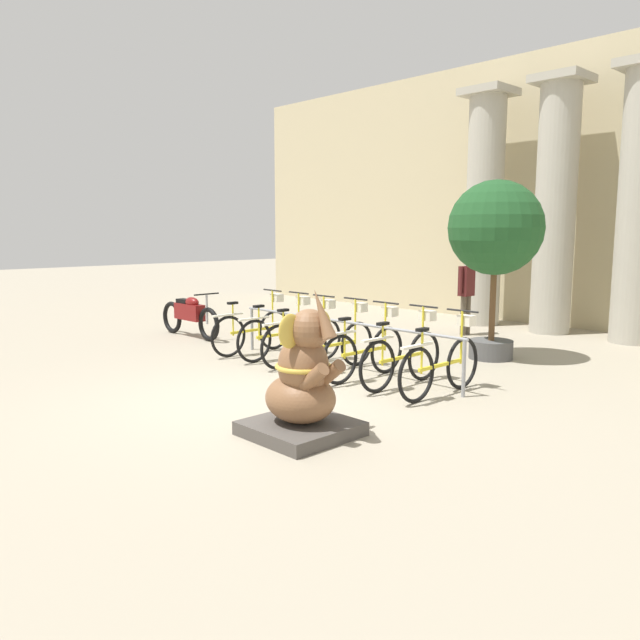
{
  "coord_description": "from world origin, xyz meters",
  "views": [
    {
      "loc": [
        5.99,
        -4.75,
        2.13
      ],
      "look_at": [
        0.37,
        0.62,
        1.0
      ],
      "focal_mm": 35.0,
      "sensor_mm": 36.0,
      "label": 1
    }
  ],
  "objects_px": {
    "motorcycle": "(190,315)",
    "potted_tree": "(495,233)",
    "bicycle_4": "(366,350)",
    "person_pedestrian": "(466,287)",
    "bicycle_0": "(254,329)",
    "elephant_statue": "(303,386)",
    "bicycle_1": "(280,333)",
    "bicycle_3": "(336,343)",
    "bicycle_5": "(403,356)",
    "bicycle_6": "(442,363)",
    "bicycle_2": "(304,338)"
  },
  "relations": [
    {
      "from": "motorcycle",
      "to": "potted_tree",
      "type": "distance_m",
      "value": 6.06
    },
    {
      "from": "bicycle_4",
      "to": "person_pedestrian",
      "type": "xyz_separation_m",
      "value": [
        -1.12,
        4.27,
        0.56
      ]
    },
    {
      "from": "bicycle_0",
      "to": "elephant_statue",
      "type": "bearing_deg",
      "value": -31.3
    },
    {
      "from": "bicycle_1",
      "to": "bicycle_3",
      "type": "bearing_deg",
      "value": 0.66
    },
    {
      "from": "bicycle_0",
      "to": "motorcycle",
      "type": "distance_m",
      "value": 2.17
    },
    {
      "from": "bicycle_0",
      "to": "bicycle_5",
      "type": "xyz_separation_m",
      "value": [
        3.26,
        0.05,
        0.0
      ]
    },
    {
      "from": "bicycle_0",
      "to": "bicycle_1",
      "type": "relative_size",
      "value": 1.0
    },
    {
      "from": "bicycle_0",
      "to": "motorcycle",
      "type": "bearing_deg",
      "value": 177.99
    },
    {
      "from": "person_pedestrian",
      "to": "bicycle_3",
      "type": "bearing_deg",
      "value": -83.61
    },
    {
      "from": "bicycle_3",
      "to": "bicycle_6",
      "type": "bearing_deg",
      "value": -0.69
    },
    {
      "from": "elephant_statue",
      "to": "bicycle_1",
      "type": "bearing_deg",
      "value": 143.36
    },
    {
      "from": "motorcycle",
      "to": "potted_tree",
      "type": "bearing_deg",
      "value": 25.18
    },
    {
      "from": "person_pedestrian",
      "to": "bicycle_5",
      "type": "bearing_deg",
      "value": -67.18
    },
    {
      "from": "bicycle_4",
      "to": "elephant_statue",
      "type": "xyz_separation_m",
      "value": [
        1.27,
        -2.36,
        0.11
      ]
    },
    {
      "from": "bicycle_0",
      "to": "bicycle_5",
      "type": "height_order",
      "value": "same"
    },
    {
      "from": "bicycle_5",
      "to": "person_pedestrian",
      "type": "relative_size",
      "value": 1.04
    },
    {
      "from": "bicycle_0",
      "to": "motorcycle",
      "type": "height_order",
      "value": "bicycle_0"
    },
    {
      "from": "bicycle_3",
      "to": "elephant_statue",
      "type": "xyz_separation_m",
      "value": [
        1.92,
        -2.41,
        0.11
      ]
    },
    {
      "from": "bicycle_6",
      "to": "elephant_statue",
      "type": "bearing_deg",
      "value": -90.91
    },
    {
      "from": "bicycle_6",
      "to": "person_pedestrian",
      "type": "relative_size",
      "value": 1.04
    },
    {
      "from": "bicycle_5",
      "to": "person_pedestrian",
      "type": "bearing_deg",
      "value": 112.82
    },
    {
      "from": "elephant_statue",
      "to": "motorcycle",
      "type": "relative_size",
      "value": 0.78
    },
    {
      "from": "bicycle_2",
      "to": "person_pedestrian",
      "type": "height_order",
      "value": "person_pedestrian"
    },
    {
      "from": "elephant_statue",
      "to": "motorcycle",
      "type": "distance_m",
      "value": 6.52
    },
    {
      "from": "bicycle_5",
      "to": "bicycle_0",
      "type": "bearing_deg",
      "value": -179.11
    },
    {
      "from": "bicycle_3",
      "to": "bicycle_4",
      "type": "height_order",
      "value": "same"
    },
    {
      "from": "bicycle_0",
      "to": "person_pedestrian",
      "type": "distance_m",
      "value": 4.56
    },
    {
      "from": "bicycle_6",
      "to": "person_pedestrian",
      "type": "height_order",
      "value": "person_pedestrian"
    },
    {
      "from": "bicycle_2",
      "to": "bicycle_5",
      "type": "height_order",
      "value": "same"
    },
    {
      "from": "bicycle_6",
      "to": "elephant_statue",
      "type": "height_order",
      "value": "elephant_statue"
    },
    {
      "from": "potted_tree",
      "to": "person_pedestrian",
      "type": "bearing_deg",
      "value": 133.5
    },
    {
      "from": "motorcycle",
      "to": "person_pedestrian",
      "type": "xyz_separation_m",
      "value": [
        3.65,
        4.2,
        0.53
      ]
    },
    {
      "from": "bicycle_5",
      "to": "bicycle_6",
      "type": "height_order",
      "value": "same"
    },
    {
      "from": "bicycle_2",
      "to": "bicycle_5",
      "type": "xyz_separation_m",
      "value": [
        1.96,
        0.05,
        0.0
      ]
    },
    {
      "from": "bicycle_5",
      "to": "elephant_statue",
      "type": "distance_m",
      "value": 2.49
    },
    {
      "from": "bicycle_5",
      "to": "bicycle_2",
      "type": "bearing_deg",
      "value": -178.59
    },
    {
      "from": "bicycle_1",
      "to": "motorcycle",
      "type": "relative_size",
      "value": 0.85
    },
    {
      "from": "bicycle_5",
      "to": "motorcycle",
      "type": "bearing_deg",
      "value": 179.73
    },
    {
      "from": "bicycle_6",
      "to": "person_pedestrian",
      "type": "distance_m",
      "value": 4.92
    },
    {
      "from": "bicycle_0",
      "to": "potted_tree",
      "type": "height_order",
      "value": "potted_tree"
    },
    {
      "from": "bicycle_5",
      "to": "bicycle_3",
      "type": "bearing_deg",
      "value": 179.79
    },
    {
      "from": "bicycle_3",
      "to": "bicycle_4",
      "type": "xyz_separation_m",
      "value": [
        0.65,
        -0.05,
        0.0
      ]
    },
    {
      "from": "bicycle_1",
      "to": "person_pedestrian",
      "type": "xyz_separation_m",
      "value": [
        0.83,
        4.23,
        0.56
      ]
    },
    {
      "from": "bicycle_1",
      "to": "potted_tree",
      "type": "relative_size",
      "value": 0.58
    },
    {
      "from": "bicycle_2",
      "to": "motorcycle",
      "type": "distance_m",
      "value": 3.47
    },
    {
      "from": "potted_tree",
      "to": "elephant_statue",
      "type": "bearing_deg",
      "value": -81.17
    },
    {
      "from": "elephant_statue",
      "to": "bicycle_3",
      "type": "bearing_deg",
      "value": 128.5
    },
    {
      "from": "bicycle_5",
      "to": "person_pedestrian",
      "type": "height_order",
      "value": "person_pedestrian"
    },
    {
      "from": "bicycle_6",
      "to": "person_pedestrian",
      "type": "bearing_deg",
      "value": 119.8
    },
    {
      "from": "bicycle_6",
      "to": "bicycle_3",
      "type": "bearing_deg",
      "value": 179.31
    }
  ]
}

